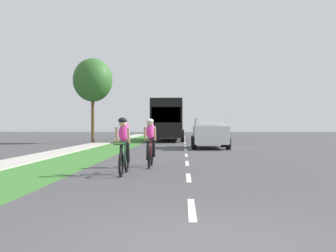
# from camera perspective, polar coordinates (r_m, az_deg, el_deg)

# --- Properties ---
(ground_plane) EXTENTS (120.00, 120.00, 0.00)m
(ground_plane) POSITION_cam_1_polar(r_m,az_deg,el_deg) (24.68, 2.46, -3.08)
(ground_plane) COLOR #424244
(grass_verge) EXTENTS (2.37, 70.00, 0.01)m
(grass_verge) POSITION_cam_1_polar(r_m,az_deg,el_deg) (25.05, -7.72, -3.02)
(grass_verge) COLOR #38722D
(grass_verge) RESTS_ON ground_plane
(sidewalk_concrete) EXTENTS (1.43, 70.00, 0.10)m
(sidewalk_concrete) POSITION_cam_1_polar(r_m,az_deg,el_deg) (25.44, -11.94, -2.97)
(sidewalk_concrete) COLOR #B2ADA3
(sidewalk_concrete) RESTS_ON ground_plane
(lane_markings_center) EXTENTS (0.12, 53.80, 0.01)m
(lane_markings_center) POSITION_cam_1_polar(r_m,az_deg,el_deg) (28.67, 2.42, -2.63)
(lane_markings_center) COLOR white
(lane_markings_center) RESTS_ON ground_plane
(cyclist_lead) EXTENTS (0.42, 1.72, 1.58)m
(cyclist_lead) POSITION_cam_1_polar(r_m,az_deg,el_deg) (11.35, -6.18, -2.70)
(cyclist_lead) COLOR black
(cyclist_lead) RESTS_ON ground_plane
(cyclist_trailing) EXTENTS (0.42, 1.72, 1.58)m
(cyclist_trailing) POSITION_cam_1_polar(r_m,az_deg,el_deg) (13.34, -2.46, -2.29)
(cyclist_trailing) COLOR black
(cyclist_trailing) RESTS_ON ground_plane
(suv_white) EXTENTS (2.15, 4.70, 1.79)m
(suv_white) POSITION_cam_1_polar(r_m,az_deg,el_deg) (24.56, 5.83, -0.88)
(suv_white) COLOR silver
(suv_white) RESTS_ON ground_plane
(bus_black) EXTENTS (2.78, 11.60, 3.48)m
(bus_black) POSITION_cam_1_polar(r_m,az_deg,el_deg) (36.98, 0.10, 1.05)
(bus_black) COLOR black
(bus_black) RESTS_ON ground_plane
(street_tree_near) EXTENTS (2.99, 2.99, 6.46)m
(street_tree_near) POSITION_cam_1_polar(r_m,az_deg,el_deg) (31.76, -10.46, 6.30)
(street_tree_near) COLOR brown
(street_tree_near) RESTS_ON ground_plane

